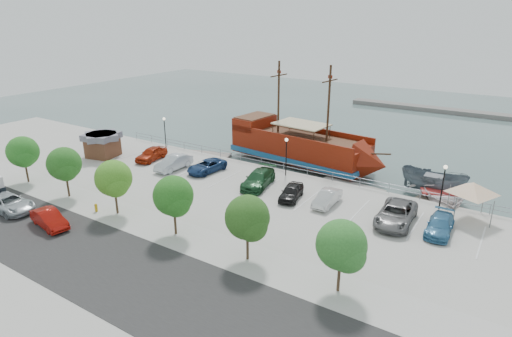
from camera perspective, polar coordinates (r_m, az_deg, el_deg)
The scene contains 34 objects.
ground at distance 42.55m, azimuth -0.33°, elevation -4.82°, with size 160.00×160.00×0.00m, color #415754.
land_slab at distance 29.64m, azimuth -24.35°, elevation -18.13°, with size 100.00×58.00×1.20m, color #AEACA4.
street at distance 31.56m, azimuth -16.85°, elevation -13.22°, with size 100.00×8.00×0.04m, color #272626.
sidewalk at distance 35.05m, azimuth -9.41°, elevation -9.01°, with size 100.00×4.00×0.05m, color #B0AFAA.
seawall_railing at distance 48.21m, azimuth 4.74°, elevation 0.11°, with size 50.00×0.06×1.00m.
far_shore at distance 89.76m, azimuth 25.20°, elevation 6.86°, with size 40.00×3.00×0.80m, color slate.
pirate_ship at distance 52.85m, azimuth 7.10°, elevation 2.57°, with size 20.86×7.68×13.01m.
patrol_boat at distance 47.69m, azimuth 22.52°, elevation -1.92°, with size 2.53×6.74×2.61m, color #535E67.
speedboat at distance 46.49m, azimuth 23.60°, elevation -3.29°, with size 5.59×7.82×1.62m, color silver.
dock_west at distance 57.19m, azimuth -7.07°, elevation 1.85°, with size 7.35×2.10×0.42m, color gray.
dock_mid at distance 47.38m, azimuth 12.65°, elevation -2.40°, with size 7.06×2.02×0.40m, color gray.
dock_east at distance 45.40m, azimuth 24.06°, elevation -4.78°, with size 6.26×1.79×0.36m, color gray.
shed at distance 56.43m, azimuth -19.80°, elevation 3.07°, with size 4.27×4.27×2.96m.
canopy_tent at distance 40.64m, azimuth 27.04°, elevation -1.68°, with size 5.91×5.91×3.87m.
street_van at distance 44.61m, azimuth -30.12°, elevation -4.02°, with size 2.52×5.46×1.52m, color #A9B2B8.
street_sedan at distance 39.81m, azimuth -25.85°, elevation -6.06°, with size 1.52×4.37×1.44m, color #9A1009.
fire_hydrant at distance 41.16m, azimuth -20.55°, elevation -4.88°, with size 0.28×0.28×0.80m.
lamp_post_left at distance 56.86m, azimuth -12.09°, elevation 5.36°, with size 0.36×0.36×4.28m.
lamp_post_mid at distance 46.35m, azimuth 4.06°, elevation 2.46°, with size 0.36×0.36×4.28m.
lamp_post_right at distance 41.57m, azimuth 23.73°, elevation -1.33°, with size 0.36×0.36×4.28m.
tree_a at distance 50.26m, azimuth -28.63°, elevation 1.83°, with size 3.30×3.20×5.00m.
tree_b at distance 44.42m, azimuth -24.16°, elevation 0.41°, with size 3.30×3.20×5.00m.
tree_c at distance 38.97m, azimuth -18.40°, elevation -1.44°, with size 3.30×3.20×5.00m.
tree_d at distance 34.09m, azimuth -10.87°, elevation -3.82°, with size 3.30×3.20×5.00m.
tree_e at distance 30.06m, azimuth -1.01°, elevation -6.81°, with size 3.30×3.20×5.00m.
tree_f at distance 27.26m, azimuth 11.52°, elevation -10.26°, with size 3.30×3.20×5.00m.
parked_car_a at distance 53.53m, azimuth -13.78°, elevation 1.93°, with size 1.88×4.66×1.59m, color #9F250B.
parked_car_b at distance 49.73m, azimuth -10.93°, elevation 0.77°, with size 1.70×4.87×1.60m, color silver.
parked_car_c at distance 48.39m, azimuth -6.58°, elevation 0.32°, with size 2.26×4.91×1.36m, color navy.
parked_car_d at distance 44.02m, azimuth 0.32°, elevation -1.39°, with size 2.27×5.58×1.62m, color #1B4A27.
parked_car_e at distance 41.27m, azimuth 4.73°, elevation -3.11°, with size 1.68×4.18×1.42m, color black.
parked_car_f at distance 40.37m, azimuth 9.46°, elevation -3.91°, with size 1.45×4.16×1.37m, color silver.
parked_car_g at distance 38.33m, azimuth 18.16°, elevation -5.78°, with size 2.78×6.02×1.67m, color slate.
parked_car_h at distance 38.01m, azimuth 23.31°, elevation -6.96°, with size 1.90×4.68×1.36m, color teal.
Camera 1 is at (21.12, -32.35, 16.82)m, focal length 30.00 mm.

